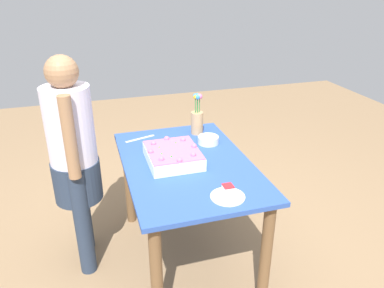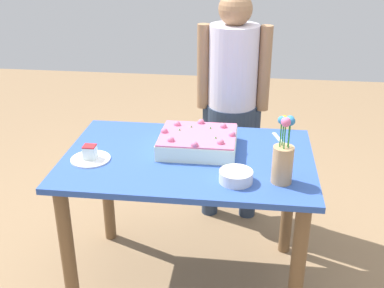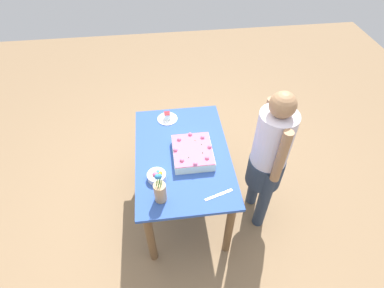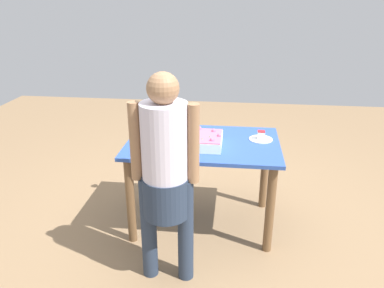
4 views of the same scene
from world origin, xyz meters
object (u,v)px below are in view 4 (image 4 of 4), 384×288
at_px(cake_knife, 141,150).
at_px(flower_vase, 154,118).
at_px(fruit_bowl, 178,128).
at_px(person_standing, 165,170).
at_px(serving_plate_with_slice, 261,137).
at_px(sheet_cake, 197,140).

bearing_deg(cake_knife, flower_vase, 160.08).
xyz_separation_m(fruit_bowl, person_standing, (0.06, -0.95, 0.05)).
height_order(fruit_bowl, person_standing, person_standing).
xyz_separation_m(serving_plate_with_slice, person_standing, (-0.66, -0.81, 0.06)).
distance_m(cake_knife, flower_vase, 0.46).
bearing_deg(person_standing, cake_knife, 30.94).
xyz_separation_m(cake_knife, flower_vase, (0.02, 0.45, 0.12)).
xyz_separation_m(sheet_cake, serving_plate_with_slice, (0.51, 0.19, -0.02)).
relative_size(flower_vase, fruit_bowl, 2.10).
xyz_separation_m(sheet_cake, fruit_bowl, (-0.21, 0.32, -0.02)).
height_order(sheet_cake, cake_knife, sheet_cake).
bearing_deg(flower_vase, sheet_cake, -35.75).
height_order(flower_vase, person_standing, person_standing).
bearing_deg(serving_plate_with_slice, fruit_bowl, 169.47).
relative_size(serving_plate_with_slice, cake_knife, 0.83).
relative_size(sheet_cake, cake_knife, 1.65).
distance_m(sheet_cake, serving_plate_with_slice, 0.55).
height_order(cake_knife, person_standing, person_standing).
distance_m(serving_plate_with_slice, person_standing, 1.05).
bearing_deg(cake_knife, person_standing, 13.47).
bearing_deg(fruit_bowl, serving_plate_with_slice, -10.53).
xyz_separation_m(serving_plate_with_slice, flower_vase, (-0.93, 0.11, 0.10)).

